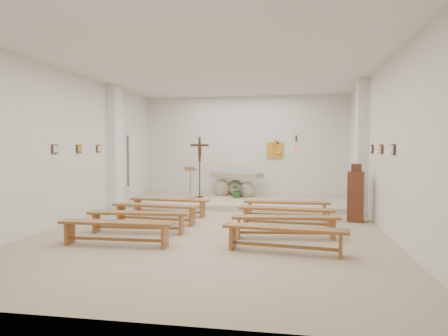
% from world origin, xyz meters
% --- Properties ---
extents(ground, '(7.00, 10.00, 0.00)m').
position_xyz_m(ground, '(0.00, 0.00, 0.00)').
color(ground, '#C4AB8E').
rests_on(ground, ground).
extents(wall_left, '(0.02, 10.00, 3.50)m').
position_xyz_m(wall_left, '(-3.49, 0.00, 1.75)').
color(wall_left, silver).
rests_on(wall_left, ground).
extents(wall_right, '(0.02, 10.00, 3.50)m').
position_xyz_m(wall_right, '(3.49, 0.00, 1.75)').
color(wall_right, silver).
rests_on(wall_right, ground).
extents(wall_back, '(7.00, 0.02, 3.50)m').
position_xyz_m(wall_back, '(0.00, 4.99, 1.75)').
color(wall_back, silver).
rests_on(wall_back, ground).
extents(ceiling, '(7.00, 10.00, 0.02)m').
position_xyz_m(ceiling, '(0.00, 0.00, 3.49)').
color(ceiling, silver).
rests_on(ceiling, wall_back).
extents(sanctuary_platform, '(6.98, 3.00, 0.15)m').
position_xyz_m(sanctuary_platform, '(0.00, 3.50, 0.07)').
color(sanctuary_platform, '#BAA88F').
rests_on(sanctuary_platform, ground).
extents(pilaster_left, '(0.26, 0.55, 3.50)m').
position_xyz_m(pilaster_left, '(-3.37, 2.00, 1.75)').
color(pilaster_left, white).
rests_on(pilaster_left, ground).
extents(pilaster_right, '(0.26, 0.55, 3.50)m').
position_xyz_m(pilaster_right, '(3.37, 2.00, 1.75)').
color(pilaster_right, white).
rests_on(pilaster_right, ground).
extents(gold_wall_relief, '(0.55, 0.04, 0.55)m').
position_xyz_m(gold_wall_relief, '(1.05, 4.96, 1.65)').
color(gold_wall_relief, gold).
rests_on(gold_wall_relief, wall_back).
extents(sanctuary_lamp, '(0.11, 0.36, 0.44)m').
position_xyz_m(sanctuary_lamp, '(1.75, 4.71, 1.81)').
color(sanctuary_lamp, black).
rests_on(sanctuary_lamp, wall_back).
extents(station_frame_left_front, '(0.03, 0.20, 0.20)m').
position_xyz_m(station_frame_left_front, '(-3.47, -0.80, 1.72)').
color(station_frame_left_front, '#452B1E').
rests_on(station_frame_left_front, wall_left).
extents(station_frame_left_mid, '(0.03, 0.20, 0.20)m').
position_xyz_m(station_frame_left_mid, '(-3.47, 0.20, 1.72)').
color(station_frame_left_mid, '#452B1E').
rests_on(station_frame_left_mid, wall_left).
extents(station_frame_left_rear, '(0.03, 0.20, 0.20)m').
position_xyz_m(station_frame_left_rear, '(-3.47, 1.20, 1.72)').
color(station_frame_left_rear, '#452B1E').
rests_on(station_frame_left_rear, wall_left).
extents(station_frame_right_front, '(0.03, 0.20, 0.20)m').
position_xyz_m(station_frame_right_front, '(3.47, -0.80, 1.72)').
color(station_frame_right_front, '#452B1E').
rests_on(station_frame_right_front, wall_right).
extents(station_frame_right_mid, '(0.03, 0.20, 0.20)m').
position_xyz_m(station_frame_right_mid, '(3.47, 0.20, 1.72)').
color(station_frame_right_mid, '#452B1E').
rests_on(station_frame_right_mid, wall_right).
extents(station_frame_right_rear, '(0.03, 0.20, 0.20)m').
position_xyz_m(station_frame_right_rear, '(3.47, 1.20, 1.72)').
color(station_frame_right_rear, '#452B1E').
rests_on(station_frame_right_rear, wall_right).
extents(radiator_left, '(0.10, 0.85, 0.52)m').
position_xyz_m(radiator_left, '(-3.43, 2.70, 0.27)').
color(radiator_left, silver).
rests_on(radiator_left, ground).
extents(radiator_right, '(0.10, 0.85, 0.52)m').
position_xyz_m(radiator_right, '(3.43, 2.70, 0.27)').
color(radiator_right, silver).
rests_on(radiator_right, ground).
extents(altar, '(1.75, 1.12, 0.84)m').
position_xyz_m(altar, '(-0.19, 4.30, 0.47)').
color(altar, '#C3AE95').
rests_on(altar, sanctuary_platform).
extents(lectern, '(0.40, 0.35, 1.03)m').
position_xyz_m(lectern, '(-1.53, 3.39, 0.66)').
color(lectern, tan).
rests_on(lectern, sanctuary_platform).
extents(crucifix_stand, '(0.57, 0.25, 1.92)m').
position_xyz_m(crucifix_stand, '(-1.29, 3.67, 1.26)').
color(crucifix_stand, '#3A2112').
rests_on(crucifix_stand, sanctuary_platform).
extents(potted_plant, '(0.56, 0.53, 0.49)m').
position_xyz_m(potted_plant, '(-0.09, 3.77, 0.40)').
color(potted_plant, '#2A5823').
rests_on(potted_plant, sanctuary_platform).
extents(donation_pedestal, '(0.44, 0.44, 1.37)m').
position_xyz_m(donation_pedestal, '(3.10, 1.02, 0.60)').
color(donation_pedestal, brown).
rests_on(donation_pedestal, ground).
extents(bench_left_front, '(2.10, 0.54, 0.44)m').
position_xyz_m(bench_left_front, '(-1.49, 1.06, 0.33)').
color(bench_left_front, brown).
rests_on(bench_left_front, ground).
extents(bench_right_front, '(2.08, 0.35, 0.44)m').
position_xyz_m(bench_right_front, '(1.49, 1.06, 0.33)').
color(bench_right_front, brown).
rests_on(bench_right_front, ground).
extents(bench_left_second, '(2.10, 0.55, 0.44)m').
position_xyz_m(bench_left_second, '(-1.49, 0.01, 0.33)').
color(bench_left_second, brown).
rests_on(bench_left_second, ground).
extents(bench_right_second, '(2.10, 0.52, 0.44)m').
position_xyz_m(bench_right_second, '(1.49, 0.01, 0.33)').
color(bench_right_second, brown).
rests_on(bench_right_second, ground).
extents(bench_left_third, '(2.09, 0.48, 0.44)m').
position_xyz_m(bench_left_third, '(-1.49, -1.04, 0.33)').
color(bench_left_third, brown).
rests_on(bench_left_third, ground).
extents(bench_right_third, '(2.10, 0.57, 0.44)m').
position_xyz_m(bench_right_third, '(1.49, -1.04, 0.33)').
color(bench_right_third, brown).
rests_on(bench_right_third, ground).
extents(bench_left_fourth, '(2.08, 0.37, 0.44)m').
position_xyz_m(bench_left_fourth, '(-1.49, -2.09, 0.33)').
color(bench_left_fourth, brown).
rests_on(bench_left_fourth, ground).
extents(bench_right_fourth, '(2.10, 0.61, 0.44)m').
position_xyz_m(bench_right_fourth, '(1.49, -2.09, 0.33)').
color(bench_right_fourth, brown).
rests_on(bench_right_fourth, ground).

